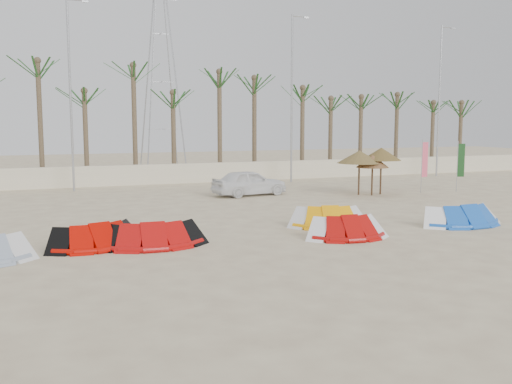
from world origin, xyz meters
name	(u,v)px	position (x,y,z in m)	size (l,w,h in m)	color
ground	(329,258)	(0.00, 0.00, 0.00)	(120.00, 120.00, 0.00)	beige
boundary_wall	(167,174)	(0.00, 22.00, 0.65)	(60.00, 0.30, 1.30)	beige
palm_line	(171,86)	(0.67, 23.50, 6.44)	(52.00, 4.00, 7.70)	brown
lamp_b	(71,92)	(-5.96, 20.00, 5.77)	(1.25, 0.14, 11.00)	#A5A8AD
lamp_c	(292,96)	(8.04, 20.00, 5.77)	(1.25, 0.14, 11.00)	#A5A8AD
lamp_d	(440,98)	(20.04, 20.00, 5.77)	(1.25, 0.14, 11.00)	#A5A8AD
pylon	(163,175)	(1.00, 28.00, 0.00)	(3.00, 3.00, 14.00)	#A5A8AD
kite_red_left	(96,234)	(-6.31, 4.16, 0.42)	(3.48, 2.29, 0.90)	#B80800
kite_red_mid	(150,232)	(-4.65, 3.76, 0.42)	(3.57, 1.67, 0.90)	#AF0A09
kite_red_right	(344,226)	(1.96, 2.52, 0.42)	(3.01, 1.76, 0.90)	#AA0B08
kite_orange	(325,215)	(2.41, 4.71, 0.42)	(3.32, 2.18, 0.90)	#FFA406
kite_blue	(458,214)	(7.55, 3.18, 0.42)	(3.58, 1.61, 0.90)	blue
parasol_left	(373,161)	(9.25, 12.06, 1.89)	(1.82, 1.82, 2.25)	#4C331E
parasol_mid	(359,157)	(8.66, 12.48, 2.12)	(2.49, 2.49, 2.47)	#4C331E
parasol_right	(381,154)	(9.95, 12.29, 2.26)	(2.21, 2.21, 2.62)	#4C331E
flag_pink	(424,161)	(12.65, 11.98, 1.82)	(0.45, 0.05, 3.06)	#A5A8AD
flag_green	(460,162)	(14.93, 11.69, 1.75)	(0.45, 0.13, 2.95)	#A5A8AD
car	(249,183)	(2.91, 14.47, 0.71)	(1.69, 4.19, 1.43)	white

